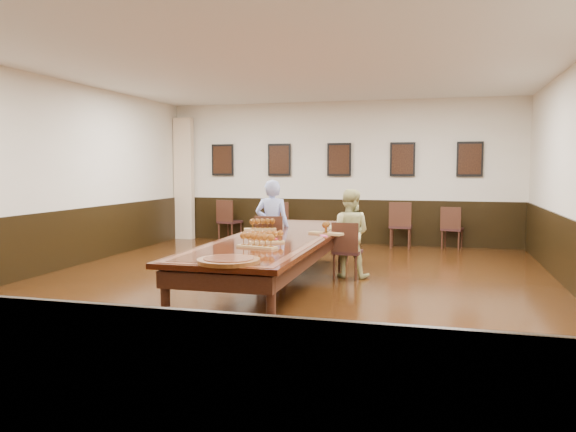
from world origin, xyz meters
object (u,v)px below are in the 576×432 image
(conference_table, at_px, (279,246))
(carved_platter, at_px, (229,261))
(spare_chair_c, at_px, (401,225))
(spare_chair_d, at_px, (452,228))
(person_woman, at_px, (349,233))
(person_man, at_px, (272,226))
(chair_man, at_px, (271,244))
(spare_chair_b, at_px, (279,223))
(chair_woman, at_px, (347,250))
(spare_chair_a, at_px, (230,220))

(conference_table, height_order, carved_platter, carved_platter)
(spare_chair_c, relative_size, spare_chair_d, 1.11)
(spare_chair_c, bearing_deg, person_woman, 81.55)
(spare_chair_c, height_order, person_man, person_man)
(chair_man, distance_m, spare_chair_d, 4.71)
(spare_chair_b, bearing_deg, person_man, 90.82)
(spare_chair_d, xyz_separation_m, person_man, (-2.92, -3.61, 0.32))
(spare_chair_b, bearing_deg, chair_woman, 107.50)
(person_woman, xyz_separation_m, carved_platter, (-0.72, -3.36, 0.08))
(spare_chair_d, bearing_deg, spare_chair_b, 14.37)
(chair_man, bearing_deg, person_woman, 176.70)
(conference_table, bearing_deg, spare_chair_a, 118.32)
(person_woman, bearing_deg, spare_chair_c, -95.39)
(spare_chair_c, bearing_deg, spare_chair_a, -1.08)
(person_woman, relative_size, conference_table, 0.28)
(spare_chair_b, height_order, person_woman, person_woman)
(chair_woman, height_order, person_woman, person_woman)
(spare_chair_a, height_order, spare_chair_d, spare_chair_a)
(chair_woman, xyz_separation_m, spare_chair_b, (-2.13, 3.57, 0.03))
(chair_man, height_order, person_woman, person_woman)
(chair_woman, distance_m, carved_platter, 3.36)
(spare_chair_c, xyz_separation_m, carved_platter, (-1.30, -6.85, 0.28))
(spare_chair_c, distance_m, person_woman, 3.54)
(spare_chair_b, distance_m, spare_chair_c, 2.72)
(chair_man, xyz_separation_m, spare_chair_b, (-0.88, 3.53, -0.00))
(spare_chair_a, height_order, spare_chair_b, spare_chair_a)
(spare_chair_b, height_order, conference_table, spare_chair_b)
(chair_woman, distance_m, spare_chair_c, 3.63)
(person_man, xyz_separation_m, carved_platter, (0.55, -3.40, 0.01))
(chair_man, xyz_separation_m, conference_table, (0.43, -1.05, 0.13))
(chair_woman, height_order, conference_table, chair_woman)
(spare_chair_a, xyz_separation_m, person_woman, (3.38, -3.63, 0.21))
(chair_man, distance_m, spare_chair_a, 4.26)
(spare_chair_a, relative_size, person_woman, 0.70)
(spare_chair_d, bearing_deg, conference_table, 74.25)
(person_man, distance_m, person_woman, 1.27)
(spare_chair_b, xyz_separation_m, conference_table, (1.31, -4.58, 0.14))
(spare_chair_b, bearing_deg, spare_chair_d, 169.33)
(spare_chair_c, relative_size, conference_table, 0.20)
(spare_chair_d, height_order, conference_table, spare_chair_d)
(chair_woman, distance_m, person_man, 1.31)
(spare_chair_d, height_order, carved_platter, spare_chair_d)
(spare_chair_c, xyz_separation_m, conference_table, (-1.41, -4.60, 0.12))
(chair_woman, xyz_separation_m, person_woman, (0.01, 0.09, 0.25))
(person_man, bearing_deg, spare_chair_b, -81.73)
(chair_man, distance_m, spare_chair_c, 4.00)
(person_woman, height_order, carved_platter, person_woman)
(chair_woman, relative_size, carved_platter, 1.24)
(spare_chair_d, distance_m, conference_table, 5.37)
(spare_chair_a, bearing_deg, chair_woman, 146.54)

